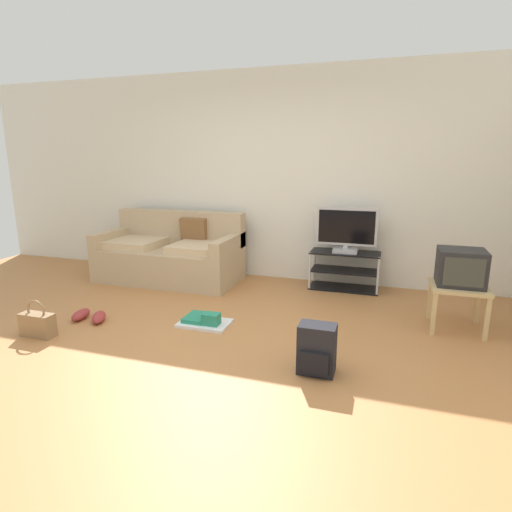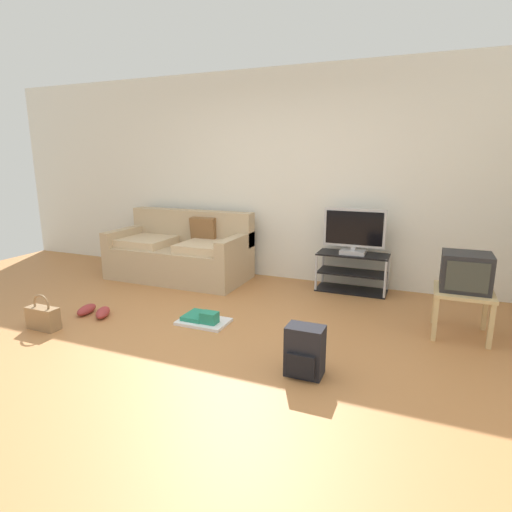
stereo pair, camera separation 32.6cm
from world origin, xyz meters
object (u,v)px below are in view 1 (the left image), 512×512
Objects in this scene: tv_stand at (345,270)px; floor_tray at (204,321)px; side_table at (458,292)px; crt_tv at (461,267)px; flat_tv at (346,231)px; backpack at (317,349)px; sneakers_pair at (90,316)px; couch at (171,255)px; handbag at (38,324)px.

floor_tray is at bearing -126.11° from tv_stand.
side_table is at bearing -39.40° from tv_stand.
floor_tray is (-2.32, -0.67, -0.56)m from crt_tv.
flat_tv is 2.09m from floor_tray.
backpack is (0.04, -2.17, -0.55)m from flat_tv.
flat_tv is at bearing -90.00° from tv_stand.
tv_stand is 1.97× the size of sneakers_pair.
side_table is 1.01× the size of floor_tray.
side_table reaches higher than backpack.
backpack is at bearing -39.91° from couch.
side_table is at bearing 20.58° from handbag.
side_table is at bearing -11.13° from couch.
sneakers_pair is at bearing 68.43° from handbag.
floor_tray is at bearing -126.49° from flat_tv.
couch is 2.31m from flat_tv.
flat_tv is at bearing 42.54° from handbag.
floor_tray is (-1.17, -1.58, -0.70)m from flat_tv.
backpack is 1.35m from floor_tray.
couch is 4.47× the size of crt_tv.
flat_tv is 1.47m from crt_tv.
flat_tv reaches higher than couch.
handbag is (-3.65, -1.37, -0.24)m from side_table.
side_table reaches higher than floor_tray.
backpack is (0.04, -2.19, -0.05)m from tv_stand.
couch is 4.30× the size of sneakers_pair.
floor_tray reaches higher than sneakers_pair.
crt_tv reaches higher than side_table.
tv_stand is at bearing 140.60° from side_table.
couch is at bearing 169.13° from crt_tv.
backpack is 1.11× the size of handbag.
crt_tv reaches higher than tv_stand.
crt_tv reaches higher than backpack.
flat_tv is 1.48× the size of floor_tray.
crt_tv is at bearing 74.71° from backpack.
flat_tv is 1.69× the size of sneakers_pair.
flat_tv reaches higher than backpack.
backpack is (-1.11, -1.25, -0.17)m from side_table.
side_table is at bearing 14.63° from sneakers_pair.
tv_stand is at bearing 53.89° from floor_tray.
tv_stand is 0.50m from flat_tv.
couch is at bearing 83.23° from handbag.
couch is at bearing 129.29° from floor_tray.
backpack is 0.90× the size of sneakers_pair.
side_table is (3.41, -0.67, 0.03)m from couch.
couch is 2.19× the size of tv_stand.
handbag is (-3.65, -1.39, -0.48)m from crt_tv.
couch reaches higher than backpack.
flat_tv is 3.03m from sneakers_pair.
tv_stand is 1.52m from crt_tv.
crt_tv is (1.15, -0.93, 0.36)m from tv_stand.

